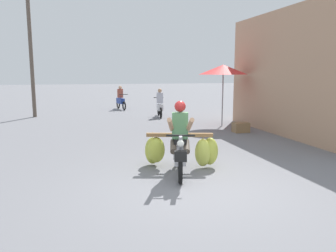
{
  "coord_description": "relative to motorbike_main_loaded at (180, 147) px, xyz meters",
  "views": [
    {
      "loc": [
        -2.15,
        -5.73,
        2.16
      ],
      "look_at": [
        -0.14,
        1.92,
        0.9
      ],
      "focal_mm": 35.74,
      "sensor_mm": 36.0,
      "label": 1
    }
  ],
  "objects": [
    {
      "name": "ground_plane",
      "position": [
        0.03,
        -1.25,
        -0.51
      ],
      "size": [
        120.0,
        120.0,
        0.0
      ],
      "primitive_type": "plane",
      "color": "slate"
    },
    {
      "name": "motorbike_main_loaded",
      "position": [
        0.0,
        0.0,
        0.0
      ],
      "size": [
        1.67,
        1.93,
        1.58
      ],
      "color": "black",
      "rests_on": "ground"
    },
    {
      "name": "motorbike_distant_ahead_left",
      "position": [
        1.67,
        9.0,
        0.05
      ],
      "size": [
        0.5,
        1.62,
        1.4
      ],
      "color": "black",
      "rests_on": "ground"
    },
    {
      "name": "motorbike_distant_ahead_right",
      "position": [
        0.22,
        13.03,
        0.05
      ],
      "size": [
        0.58,
        1.6,
        1.4
      ],
      "color": "black",
      "rests_on": "ground"
    },
    {
      "name": "shopfront_building",
      "position": [
        6.07,
        3.17,
        1.64
      ],
      "size": [
        3.07,
        7.22,
        4.31
      ],
      "color": "tan",
      "rests_on": "ground"
    },
    {
      "name": "market_umbrella_near_shop",
      "position": [
        3.49,
        5.6,
        1.77
      ],
      "size": [
        1.97,
        1.97,
        2.49
      ],
      "color": "#99999E",
      "rests_on": "ground"
    },
    {
      "name": "produce_crate",
      "position": [
        3.55,
        4.04,
        -0.33
      ],
      "size": [
        0.56,
        0.4,
        0.36
      ],
      "primitive_type": "cube",
      "color": "olive",
      "rests_on": "ground"
    },
    {
      "name": "utility_pole",
      "position": [
        -4.32,
        10.57,
        2.85
      ],
      "size": [
        0.18,
        0.18,
        6.73
      ],
      "primitive_type": "cylinder",
      "color": "brown",
      "rests_on": "ground"
    }
  ]
}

